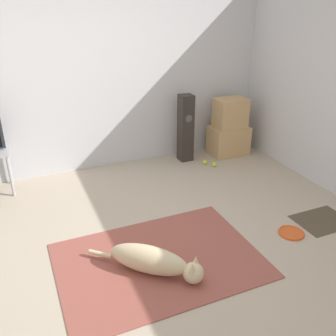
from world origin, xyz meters
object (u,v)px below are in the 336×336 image
Objects in this scene: dog at (154,261)px; floor_speaker at (186,128)px; tennis_ball_by_boxes at (205,162)px; frisbee at (291,233)px; tennis_ball_near_speaker at (214,164)px; cardboard_box_upper at (230,113)px; cardboard_box_lower at (228,140)px.

dog is 0.86× the size of floor_speaker.
tennis_ball_by_boxes is (0.19, -0.28, -0.46)m from floor_speaker.
frisbee is 4.01× the size of tennis_ball_near_speaker.
dog is 3.20× the size of frisbee.
cardboard_box_upper is at bearing 45.59° from dog.
tennis_ball_by_boxes is at bearing 89.55° from frisbee.
floor_speaker is 14.92× the size of tennis_ball_by_boxes.
tennis_ball_by_boxes is (1.55, 1.90, -0.10)m from dog.
cardboard_box_lower is 1.24× the size of cardboard_box_upper.
cardboard_box_lower is 0.59m from tennis_ball_by_boxes.
tennis_ball_near_speaker is (0.08, -0.12, 0.00)m from tennis_ball_by_boxes.
dog is at bearing -134.29° from cardboard_box_lower.
cardboard_box_lower is 0.59m from tennis_ball_near_speaker.
cardboard_box_lower is at bearing 75.88° from frisbee.
cardboard_box_upper is at bearing 21.90° from tennis_ball_by_boxes.
cardboard_box_lower is 8.60× the size of tennis_ball_near_speaker.
tennis_ball_by_boxes is 0.15m from tennis_ball_near_speaker.
cardboard_box_upper is 6.92× the size of tennis_ball_by_boxes.
cardboard_box_upper is at bearing -110.93° from cardboard_box_lower.
floor_speaker is at bearing 175.05° from cardboard_box_lower.
tennis_ball_near_speaker is (0.10, 1.78, 0.02)m from frisbee.
cardboard_box_upper is at bearing 37.60° from tennis_ball_near_speaker.
cardboard_box_lower is at bearing 38.39° from tennis_ball_near_speaker.
dog is at bearing 179.81° from frisbee.
frisbee is 1.78m from tennis_ball_near_speaker.
cardboard_box_upper is at bearing -6.10° from floor_speaker.
floor_speaker reaches higher than tennis_ball_by_boxes.
floor_speaker is at bearing 94.53° from frisbee.
dog reaches higher than tennis_ball_near_speaker.
cardboard_box_upper reaches higher than tennis_ball_near_speaker.
dog is at bearing -121.96° from floor_speaker.
frisbee is at bearing -90.45° from tennis_ball_by_boxes.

